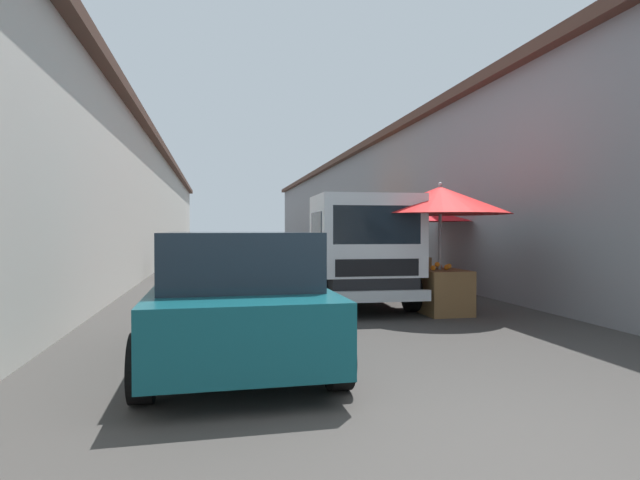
{
  "coord_description": "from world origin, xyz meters",
  "views": [
    {
      "loc": [
        -2.74,
        1.86,
        1.48
      ],
      "look_at": [
        11.06,
        -0.96,
        1.19
      ],
      "focal_mm": 28.81,
      "sensor_mm": 36.0,
      "label": 1
    }
  ],
  "objects_px": {
    "fruit_stall_near_left": "(367,219)",
    "hatchback_car": "(236,295)",
    "parked_scooter": "(171,262)",
    "fruit_stall_near_right": "(418,224)",
    "delivery_truck": "(356,253)",
    "vendor_by_crates": "(329,251)",
    "fruit_stall_far_left": "(441,215)",
    "plastic_stool": "(170,294)"
  },
  "relations": [
    {
      "from": "vendor_by_crates",
      "to": "plastic_stool",
      "type": "xyz_separation_m",
      "value": [
        -4.93,
        4.0,
        -0.54
      ]
    },
    {
      "from": "fruit_stall_near_left",
      "to": "parked_scooter",
      "type": "bearing_deg",
      "value": 84.48
    },
    {
      "from": "fruit_stall_near_right",
      "to": "fruit_stall_near_left",
      "type": "xyz_separation_m",
      "value": [
        4.36,
        -0.03,
        0.2
      ]
    },
    {
      "from": "fruit_stall_far_left",
      "to": "plastic_stool",
      "type": "height_order",
      "value": "fruit_stall_far_left"
    },
    {
      "from": "plastic_stool",
      "to": "parked_scooter",
      "type": "bearing_deg",
      "value": 4.42
    },
    {
      "from": "hatchback_car",
      "to": "parked_scooter",
      "type": "distance_m",
      "value": 10.89
    },
    {
      "from": "fruit_stall_near_left",
      "to": "hatchback_car",
      "type": "height_order",
      "value": "fruit_stall_near_left"
    },
    {
      "from": "fruit_stall_far_left",
      "to": "hatchback_car",
      "type": "xyz_separation_m",
      "value": [
        -2.58,
        3.67,
        -1.0
      ]
    },
    {
      "from": "hatchback_car",
      "to": "parked_scooter",
      "type": "relative_size",
      "value": 2.35
    },
    {
      "from": "fruit_stall_near_left",
      "to": "hatchback_car",
      "type": "distance_m",
      "value": 11.22
    },
    {
      "from": "vendor_by_crates",
      "to": "fruit_stall_far_left",
      "type": "bearing_deg",
      "value": -173.26
    },
    {
      "from": "parked_scooter",
      "to": "fruit_stall_far_left",
      "type": "bearing_deg",
      "value": -147.34
    },
    {
      "from": "vendor_by_crates",
      "to": "parked_scooter",
      "type": "distance_m",
      "value": 5.11
    },
    {
      "from": "hatchback_car",
      "to": "vendor_by_crates",
      "type": "xyz_separation_m",
      "value": [
        8.49,
        -2.97,
        0.13
      ]
    },
    {
      "from": "vendor_by_crates",
      "to": "hatchback_car",
      "type": "bearing_deg",
      "value": 160.71
    },
    {
      "from": "fruit_stall_near_right",
      "to": "hatchback_car",
      "type": "height_order",
      "value": "fruit_stall_near_right"
    },
    {
      "from": "vendor_by_crates",
      "to": "parked_scooter",
      "type": "xyz_separation_m",
      "value": [
        2.28,
        4.56,
        -0.42
      ]
    },
    {
      "from": "delivery_truck",
      "to": "parked_scooter",
      "type": "distance_m",
      "value": 8.28
    },
    {
      "from": "fruit_stall_near_right",
      "to": "hatchback_car",
      "type": "distance_m",
      "value": 7.46
    },
    {
      "from": "fruit_stall_far_left",
      "to": "fruit_stall_near_right",
      "type": "bearing_deg",
      "value": -15.68
    },
    {
      "from": "plastic_stool",
      "to": "delivery_truck",
      "type": "bearing_deg",
      "value": -90.61
    },
    {
      "from": "fruit_stall_near_right",
      "to": "fruit_stall_far_left",
      "type": "xyz_separation_m",
      "value": [
        -3.24,
        0.91,
        0.12
      ]
    },
    {
      "from": "hatchback_car",
      "to": "delivery_truck",
      "type": "height_order",
      "value": "delivery_truck"
    },
    {
      "from": "parked_scooter",
      "to": "delivery_truck",
      "type": "bearing_deg",
      "value": -151.26
    },
    {
      "from": "hatchback_car",
      "to": "parked_scooter",
      "type": "height_order",
      "value": "hatchback_car"
    },
    {
      "from": "fruit_stall_near_left",
      "to": "fruit_stall_near_right",
      "type": "bearing_deg",
      "value": 179.66
    },
    {
      "from": "fruit_stall_far_left",
      "to": "fruit_stall_near_left",
      "type": "height_order",
      "value": "fruit_stall_far_left"
    },
    {
      "from": "hatchback_car",
      "to": "vendor_by_crates",
      "type": "bearing_deg",
      "value": -19.29
    },
    {
      "from": "vendor_by_crates",
      "to": "parked_scooter",
      "type": "bearing_deg",
      "value": 63.41
    },
    {
      "from": "plastic_stool",
      "to": "vendor_by_crates",
      "type": "bearing_deg",
      "value": -39.05
    },
    {
      "from": "fruit_stall_far_left",
      "to": "plastic_stool",
      "type": "bearing_deg",
      "value": 78.11
    },
    {
      "from": "fruit_stall_far_left",
      "to": "hatchback_car",
      "type": "relative_size",
      "value": 0.62
    },
    {
      "from": "fruit_stall_near_right",
      "to": "fruit_stall_far_left",
      "type": "distance_m",
      "value": 3.37
    },
    {
      "from": "fruit_stall_near_left",
      "to": "vendor_by_crates",
      "type": "distance_m",
      "value": 2.53
    },
    {
      "from": "fruit_stall_near_left",
      "to": "parked_scooter",
      "type": "xyz_separation_m",
      "value": [
        0.6,
        6.19,
        -1.37
      ]
    },
    {
      "from": "fruit_stall_far_left",
      "to": "hatchback_car",
      "type": "bearing_deg",
      "value": 125.05
    },
    {
      "from": "parked_scooter",
      "to": "vendor_by_crates",
      "type": "bearing_deg",
      "value": -116.59
    },
    {
      "from": "delivery_truck",
      "to": "plastic_stool",
      "type": "xyz_separation_m",
      "value": [
        0.04,
        3.42,
        -0.71
      ]
    },
    {
      "from": "fruit_stall_near_left",
      "to": "vendor_by_crates",
      "type": "relative_size",
      "value": 1.87
    },
    {
      "from": "parked_scooter",
      "to": "plastic_stool",
      "type": "xyz_separation_m",
      "value": [
        -7.21,
        -0.56,
        -0.12
      ]
    },
    {
      "from": "fruit_stall_near_left",
      "to": "delivery_truck",
      "type": "bearing_deg",
      "value": 161.54
    },
    {
      "from": "fruit_stall_near_right",
      "to": "vendor_by_crates",
      "type": "relative_size",
      "value": 1.68
    }
  ]
}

